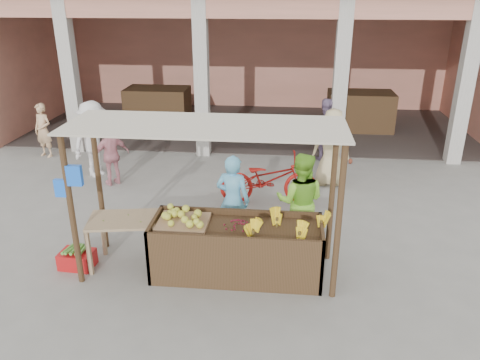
# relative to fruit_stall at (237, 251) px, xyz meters

# --- Properties ---
(ground) EXTENTS (60.00, 60.00, 0.00)m
(ground) POSITION_rel_fruit_stall_xyz_m (-0.50, 0.00, -0.40)
(ground) COLOR slate
(ground) RESTS_ON ground
(market_building) EXTENTS (14.40, 6.40, 4.20)m
(market_building) POSITION_rel_fruit_stall_xyz_m (-0.45, 8.93, 2.30)
(market_building) COLOR tan
(market_building) RESTS_ON ground
(fruit_stall) EXTENTS (2.60, 0.95, 0.80)m
(fruit_stall) POSITION_rel_fruit_stall_xyz_m (0.00, 0.00, 0.00)
(fruit_stall) COLOR #492F1D
(fruit_stall) RESTS_ON ground
(stall_awning) EXTENTS (4.09, 1.35, 2.39)m
(stall_awning) POSITION_rel_fruit_stall_xyz_m (-0.51, 0.06, 1.58)
(stall_awning) COLOR #492F1D
(stall_awning) RESTS_ON ground
(banana_heap) EXTENTS (1.15, 0.63, 0.21)m
(banana_heap) POSITION_rel_fruit_stall_xyz_m (0.74, -0.04, 0.50)
(banana_heap) COLOR yellow
(banana_heap) RESTS_ON fruit_stall
(melon_tray) EXTENTS (0.77, 0.67, 0.20)m
(melon_tray) POSITION_rel_fruit_stall_xyz_m (-0.83, 0.04, 0.50)
(melon_tray) COLOR #99734F
(melon_tray) RESTS_ON fruit_stall
(berry_heap) EXTENTS (0.47, 0.38, 0.15)m
(berry_heap) POSITION_rel_fruit_stall_xyz_m (0.02, 0.03, 0.47)
(berry_heap) COLOR maroon
(berry_heap) RESTS_ON fruit_stall
(side_table) EXTENTS (1.15, 0.86, 0.85)m
(side_table) POSITION_rel_fruit_stall_xyz_m (-1.80, 0.04, 0.31)
(side_table) COLOR tan
(side_table) RESTS_ON ground
(papaya_pile) EXTENTS (0.74, 0.42, 0.21)m
(papaya_pile) POSITION_rel_fruit_stall_xyz_m (-1.80, 0.04, 0.55)
(papaya_pile) COLOR #579932
(papaya_pile) RESTS_ON side_table
(red_crate) EXTENTS (0.55, 0.41, 0.27)m
(red_crate) POSITION_rel_fruit_stall_xyz_m (-2.57, -0.07, -0.26)
(red_crate) COLOR red
(red_crate) RESTS_ON ground
(plantain_bundle) EXTENTS (0.42, 0.29, 0.08)m
(plantain_bundle) POSITION_rel_fruit_stall_xyz_m (-2.57, -0.07, -0.09)
(plantain_bundle) COLOR #589A38
(plantain_bundle) RESTS_ON red_crate
(produce_sacks) EXTENTS (0.74, 0.46, 0.56)m
(produce_sacks) POSITION_rel_fruit_stall_xyz_m (2.21, 5.22, -0.12)
(produce_sacks) COLOR maroon
(produce_sacks) RESTS_ON ground
(vendor_blue) EXTENTS (0.73, 0.60, 1.73)m
(vendor_blue) POSITION_rel_fruit_stall_xyz_m (-0.17, 0.97, 0.47)
(vendor_blue) COLOR #66BEEA
(vendor_blue) RESTS_ON ground
(vendor_green) EXTENTS (0.92, 0.60, 1.80)m
(vendor_green) POSITION_rel_fruit_stall_xyz_m (0.97, 0.94, 0.50)
(vendor_green) COLOR #88D636
(vendor_green) RESTS_ON ground
(motorcycle) EXTENTS (0.95, 2.18, 1.10)m
(motorcycle) POSITION_rel_fruit_stall_xyz_m (0.37, 2.70, 0.15)
(motorcycle) COLOR #A71711
(motorcycle) RESTS_ON ground
(shopper_a) EXTENTS (1.13, 1.40, 1.95)m
(shopper_a) POSITION_rel_fruit_stall_xyz_m (-3.77, 3.84, 0.57)
(shopper_a) COLOR silver
(shopper_a) RESTS_ON ground
(shopper_b) EXTENTS (0.97, 0.94, 1.50)m
(shopper_b) POSITION_rel_fruit_stall_xyz_m (-3.19, 3.35, 0.35)
(shopper_b) COLOR pink
(shopper_b) RESTS_ON ground
(shopper_c) EXTENTS (0.96, 0.65, 1.95)m
(shopper_c) POSITION_rel_fruit_stall_xyz_m (1.72, 3.84, 0.57)
(shopper_c) COLOR tan
(shopper_c) RESTS_ON ground
(shopper_e) EXTENTS (0.66, 0.58, 1.49)m
(shopper_e) POSITION_rel_fruit_stall_xyz_m (-5.66, 5.05, 0.34)
(shopper_e) COLOR tan
(shopper_e) RESTS_ON ground
(shopper_f) EXTENTS (0.87, 0.52, 1.76)m
(shopper_f) POSITION_rel_fruit_stall_xyz_m (1.68, 5.57, 0.48)
(shopper_f) COLOR gray
(shopper_f) RESTS_ON ground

